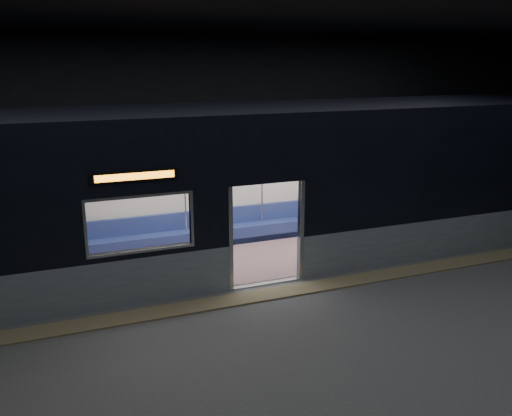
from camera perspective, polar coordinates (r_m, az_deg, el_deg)
station_floor at (r=9.97m, az=3.42°, el=-10.24°), size 24.00×14.00×0.01m
station_envelope at (r=9.01m, az=3.80°, el=11.29°), size 24.00×14.00×5.00m
tactile_strip at (r=10.41m, az=2.14°, el=-8.93°), size 22.80×0.50×0.03m
metro_car at (r=11.60m, az=-1.70°, el=3.17°), size 18.00×3.04×3.35m
passenger at (r=13.68m, az=6.21°, el=0.31°), size 0.40×0.65×1.29m
handbag at (r=13.54m, az=6.67°, el=-0.31°), size 0.29×0.26×0.13m
transit_map at (r=15.14m, az=14.66°, el=4.19°), size 1.05×0.03×0.68m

